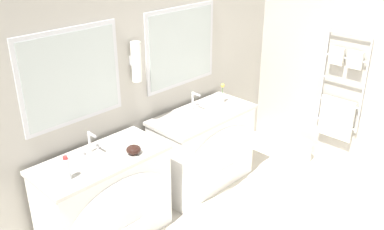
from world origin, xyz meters
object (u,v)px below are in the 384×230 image
vanity_left (107,200)px  waste_bin (301,151)px  vanity_right (205,149)px  flower_vase (222,94)px  amenity_bowl (134,150)px  toiletry_bottle (67,169)px

vanity_left → waste_bin: 2.38m
vanity_right → flower_vase: 0.59m
vanity_left → amenity_bowl: (0.23, -0.10, 0.43)m
toiletry_bottle → vanity_left: bearing=8.7°
vanity_right → flower_vase: flower_vase is taller
waste_bin → toiletry_bottle: bearing=171.3°
flower_vase → amenity_bowl: bearing=-172.0°
toiletry_bottle → flower_vase: size_ratio=0.94×
vanity_left → flower_vase: bearing=3.0°
waste_bin → amenity_bowl: bearing=170.4°
flower_vase → waste_bin: 1.22m
toiletry_bottle → amenity_bowl: (0.57, -0.05, -0.05)m
amenity_bowl → flower_vase: (1.31, 0.18, 0.05)m
vanity_left → flower_vase: 1.61m
vanity_left → toiletry_bottle: bearing=-171.3°
vanity_right → waste_bin: size_ratio=4.63×
flower_vase → vanity_right: bearing=-166.9°
vanity_left → waste_bin: vanity_left is taller
vanity_left → amenity_bowl: size_ratio=9.03×
toiletry_bottle → waste_bin: 2.80m
vanity_left → vanity_right: bearing=0.0°
vanity_right → toiletry_bottle: bearing=-178.0°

